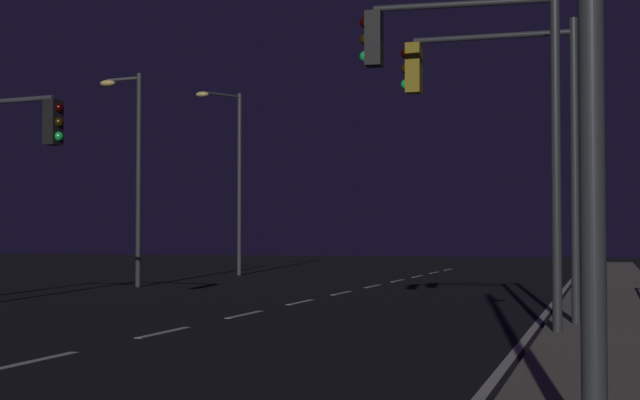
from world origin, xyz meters
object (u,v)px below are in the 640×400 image
(traffic_light_far_left, at_px, (472,92))
(street_lamp_far_end, at_px, (133,159))
(traffic_light_mid_left, at_px, (499,113))
(street_lamp_across_street, at_px, (233,165))

(traffic_light_far_left, bearing_deg, street_lamp_far_end, 135.39)
(street_lamp_far_end, bearing_deg, traffic_light_mid_left, -39.91)
(traffic_light_mid_left, relative_size, traffic_light_far_left, 0.96)
(traffic_light_mid_left, bearing_deg, street_lamp_far_end, 140.09)
(traffic_light_far_left, relative_size, street_lamp_far_end, 0.81)
(traffic_light_far_left, bearing_deg, traffic_light_mid_left, 81.30)
(traffic_light_mid_left, xyz_separation_m, street_lamp_far_end, (-13.32, 11.14, 0.27))
(street_lamp_far_end, bearing_deg, street_lamp_across_street, 90.12)
(traffic_light_mid_left, relative_size, street_lamp_far_end, 0.78)
(traffic_light_far_left, distance_m, street_lamp_far_end, 18.34)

